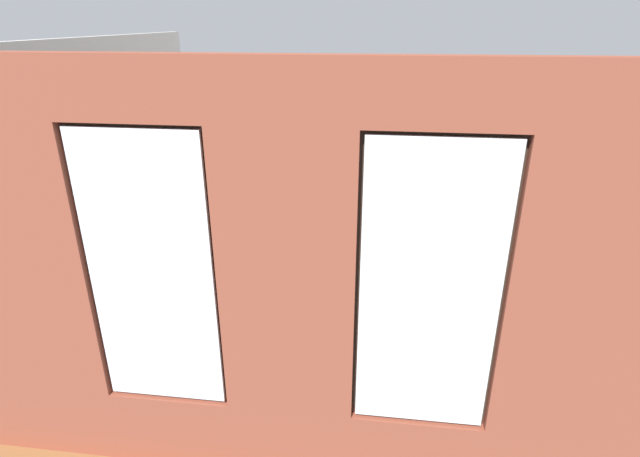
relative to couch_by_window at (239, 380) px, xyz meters
name	(u,v)px	position (x,y,z in m)	size (l,w,h in m)	color
ground_plane	(329,301)	(-0.63, -2.20, -0.38)	(6.41, 6.45, 0.10)	brown
brick_wall_with_windows	(287,303)	(-0.63, 0.65, 1.30)	(5.81, 0.30, 3.33)	brown
white_wall_right	(106,177)	(2.22, -2.00, 1.34)	(0.10, 5.45, 3.33)	silver
couch_by_window	(239,380)	(0.00, 0.00, 0.00)	(2.06, 0.87, 0.80)	black
couch_left	(498,284)	(-2.83, -2.26, 0.00)	(0.99, 1.84, 0.80)	black
coffee_table	(311,273)	(-0.37, -2.22, 0.03)	(1.31, 0.71, 0.41)	#A87547
cup_ceramic	(338,263)	(-0.73, -2.34, 0.13)	(0.09, 0.09, 0.10)	silver
table_plant_small	(311,259)	(-0.37, -2.22, 0.23)	(0.18, 0.18, 0.27)	brown
remote_gray	(281,270)	(0.02, -2.11, 0.09)	(0.05, 0.17, 0.02)	#59595B
remote_silver	(300,265)	(-0.21, -2.31, 0.09)	(0.05, 0.17, 0.02)	#B2B2B7
media_console	(162,258)	(1.92, -2.60, -0.09)	(1.26, 0.42, 0.48)	black
tv_flatscreen	(156,216)	(1.92, -2.60, 0.58)	(1.22, 0.20, 0.85)	black
papasan_chair	(340,215)	(-0.58, -4.23, 0.10)	(1.02, 1.02, 0.66)	olive
potted_plant_corner_far_left	(576,393)	(-2.98, 0.10, 0.27)	(0.48, 0.48, 0.91)	#9E5638
potted_plant_foreground_right	(218,202)	(1.62, -4.37, 0.19)	(0.77, 0.77, 1.31)	brown
potted_plant_corner_near_left	(484,207)	(-2.98, -4.42, 0.30)	(0.90, 0.97, 1.19)	beige
potted_plant_by_left_couch	(455,234)	(-2.43, -3.60, 0.12)	(0.33, 0.33, 0.64)	#9E5638
potted_plant_between_couches	(396,367)	(-1.48, -0.05, 0.27)	(0.72, 0.72, 0.89)	#9E5638
potted_plant_mid_room_small	(414,245)	(-1.80, -3.28, 0.05)	(0.39, 0.39, 0.54)	#9E5638
potted_plant_near_tv	(163,264)	(1.37, -1.52, 0.39)	(0.73, 0.73, 1.12)	gray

